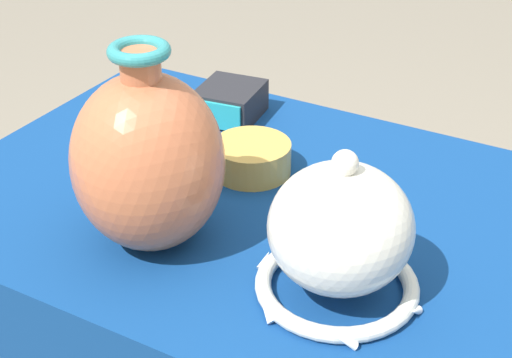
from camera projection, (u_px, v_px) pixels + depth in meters
name	position (u px, v px, depth m)	size (l,w,h in m)	color
display_table	(273.00, 250.00, 1.26)	(1.09, 0.72, 0.69)	brown
vase_tall_bulbous	(148.00, 161.00, 1.09)	(0.22, 0.22, 0.30)	#BC6642
vase_dome_bell	(340.00, 236.00, 1.01)	(0.23, 0.22, 0.22)	white
mosaic_tile_box	(230.00, 102.00, 1.48)	(0.12, 0.14, 0.06)	#232328
pot_squat_ochre	(252.00, 158.00, 1.31)	(0.13, 0.13, 0.05)	gold
pot_squat_celadon	(143.00, 119.00, 1.44)	(0.11, 0.11, 0.05)	#A8CCB7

